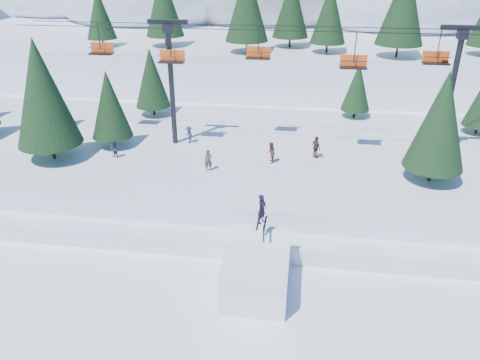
# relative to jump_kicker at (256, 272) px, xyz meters

# --- Properties ---
(ground) EXTENTS (160.00, 160.00, 0.00)m
(ground) POSITION_rel_jump_kicker_xyz_m (0.11, -2.32, -1.33)
(ground) COLOR white
(ground) RESTS_ON ground
(mid_shelf) EXTENTS (70.00, 22.00, 2.50)m
(mid_shelf) POSITION_rel_jump_kicker_xyz_m (0.11, 15.68, -0.08)
(mid_shelf) COLOR white
(mid_shelf) RESTS_ON ground
(berm) EXTENTS (70.00, 6.00, 1.10)m
(berm) POSITION_rel_jump_kicker_xyz_m (0.11, 5.68, -0.78)
(berm) COLOR white
(berm) RESTS_ON ground
(jump_kicker) EXTENTS (3.58, 4.88, 5.45)m
(jump_kicker) POSITION_rel_jump_kicker_xyz_m (0.00, 0.00, 0.00)
(jump_kicker) COLOR white
(jump_kicker) RESTS_ON ground
(chairlift) EXTENTS (46.00, 3.21, 10.28)m
(chairlift) POSITION_rel_jump_kicker_xyz_m (2.07, 15.72, 8.00)
(chairlift) COLOR black
(chairlift) RESTS_ON mid_shelf
(conifer_stand) EXTENTS (64.10, 18.05, 9.61)m
(conifer_stand) POSITION_rel_jump_kicker_xyz_m (3.47, 15.47, 5.74)
(conifer_stand) COLOR black
(conifer_stand) RESTS_ON mid_shelf
(distant_skiers) EXTENTS (27.98, 9.85, 1.83)m
(distant_skiers) POSITION_rel_jump_kicker_xyz_m (-1.00, 14.49, 1.99)
(distant_skiers) COLOR #533025
(distant_skiers) RESTS_ON mid_shelf
(banner_near) EXTENTS (2.83, 0.45, 0.90)m
(banner_near) POSITION_rel_jump_kicker_xyz_m (9.01, 2.91, -0.79)
(banner_near) COLOR black
(banner_near) RESTS_ON ground
(banner_far) EXTENTS (2.81, 0.60, 0.90)m
(banner_far) POSITION_rel_jump_kicker_xyz_m (8.26, 3.85, -0.79)
(banner_far) COLOR black
(banner_far) RESTS_ON ground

